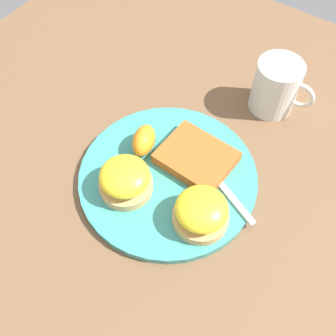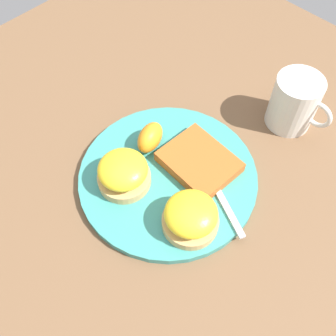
{
  "view_description": "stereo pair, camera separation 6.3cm",
  "coord_description": "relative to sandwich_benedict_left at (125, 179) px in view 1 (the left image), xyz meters",
  "views": [
    {
      "loc": [
        0.19,
        -0.28,
        0.56
      ],
      "look_at": [
        0.0,
        0.0,
        0.03
      ],
      "focal_mm": 42.0,
      "sensor_mm": 36.0,
      "label": 1
    },
    {
      "loc": [
        0.24,
        -0.25,
        0.56
      ],
      "look_at": [
        0.0,
        0.0,
        0.03
      ],
      "focal_mm": 42.0,
      "sensor_mm": 36.0,
      "label": 2
    }
  ],
  "objects": [
    {
      "name": "ground_plane",
      "position": [
        0.04,
        0.06,
        -0.04
      ],
      "size": [
        1.1,
        1.1,
        0.0
      ],
      "primitive_type": "plane",
      "color": "brown"
    },
    {
      "name": "plate",
      "position": [
        0.04,
        0.06,
        -0.03
      ],
      "size": [
        0.29,
        0.29,
        0.01
      ],
      "primitive_type": "cylinder",
      "color": "teal",
      "rests_on": "ground_plane"
    },
    {
      "name": "sandwich_benedict_left",
      "position": [
        0.0,
        0.0,
        0.0
      ],
      "size": [
        0.09,
        0.09,
        0.05
      ],
      "color": "tan",
      "rests_on": "plate"
    },
    {
      "name": "sandwich_benedict_right",
      "position": [
        0.13,
        0.02,
        0.0
      ],
      "size": [
        0.09,
        0.09,
        0.05
      ],
      "color": "tan",
      "rests_on": "plate"
    },
    {
      "name": "hashbrown_patty",
      "position": [
        0.06,
        0.11,
        -0.02
      ],
      "size": [
        0.12,
        0.1,
        0.02
      ],
      "primitive_type": "cube",
      "rotation": [
        0.0,
        0.0,
        -0.06
      ],
      "color": "#B15521",
      "rests_on": "plate"
    },
    {
      "name": "orange_wedge",
      "position": [
        -0.02,
        0.08,
        -0.0
      ],
      "size": [
        0.05,
        0.07,
        0.04
      ],
      "primitive_type": "ellipsoid",
      "rotation": [
        0.0,
        0.0,
        5.03
      ],
      "color": "orange",
      "rests_on": "plate"
    },
    {
      "name": "fork",
      "position": [
        0.09,
        0.1,
        -0.02
      ],
      "size": [
        0.19,
        0.1,
        0.0
      ],
      "color": "silver",
      "rests_on": "plate"
    },
    {
      "name": "cup",
      "position": [
        0.11,
        0.3,
        0.01
      ],
      "size": [
        0.11,
        0.08,
        0.1
      ],
      "color": "silver",
      "rests_on": "ground_plane"
    }
  ]
}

